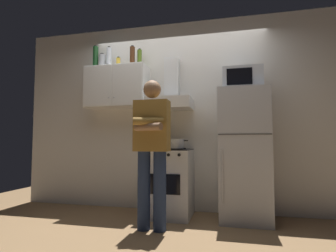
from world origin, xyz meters
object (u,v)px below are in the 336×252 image
(stove_oven, at_px, (169,182))
(microwave, at_px, (242,80))
(cooking_pot, at_px, (177,144))
(bottle_olive_oil, at_px, (140,58))
(range_hood, at_px, (171,96))
(bottle_vodka_clear, at_px, (109,58))
(upper_cabinet, at_px, (117,87))
(person_standing, at_px, (152,147))
(bottle_canister_steel, at_px, (102,61))
(bottle_rum_dark, at_px, (132,56))
(bottle_wine_green, at_px, (96,57))
(refrigerator, at_px, (244,155))
(bottle_spice_jar, at_px, (118,63))

(stove_oven, distance_m, microwave, 1.62)
(cooking_pot, height_order, bottle_olive_oil, bottle_olive_oil)
(range_hood, height_order, bottle_vodka_clear, bottle_vodka_clear)
(upper_cabinet, xyz_separation_m, person_standing, (0.75, -0.73, -0.85))
(upper_cabinet, height_order, bottle_canister_steel, bottle_canister_steel)
(bottle_vodka_clear, bearing_deg, range_hood, -0.13)
(bottle_vodka_clear, xyz_separation_m, bottle_rum_dark, (0.37, -0.00, -0.01))
(cooking_pot, distance_m, bottle_wine_green, 1.82)
(upper_cabinet, distance_m, range_hood, 0.81)
(upper_cabinet, xyz_separation_m, cooking_pot, (0.93, -0.24, -0.82))
(refrigerator, height_order, cooking_pot, refrigerator)
(range_hood, bearing_deg, cooking_pot, -62.12)
(bottle_olive_oil, height_order, bottle_spice_jar, bottle_olive_oil)
(stove_oven, bearing_deg, refrigerator, 0.04)
(bottle_rum_dark, bearing_deg, stove_oven, -12.35)
(bottle_wine_green, bearing_deg, bottle_rum_dark, 1.24)
(stove_oven, xyz_separation_m, bottle_vodka_clear, (-0.94, 0.13, 1.77))
(upper_cabinet, relative_size, bottle_olive_oil, 3.43)
(range_hood, xyz_separation_m, bottle_vodka_clear, (-0.94, 0.00, 0.61))
(stove_oven, xyz_separation_m, bottle_canister_steel, (-1.04, 0.12, 1.72))
(refrigerator, xyz_separation_m, microwave, (-0.00, 0.02, 0.94))
(upper_cabinet, distance_m, bottle_olive_oil, 0.54)
(bottle_vodka_clear, bearing_deg, person_standing, -39.67)
(refrigerator, bearing_deg, bottle_vodka_clear, 176.12)
(person_standing, distance_m, bottle_canister_steel, 1.75)
(stove_oven, bearing_deg, microwave, 1.15)
(bottle_wine_green, bearing_deg, cooking_pot, -10.27)
(range_hood, bearing_deg, person_standing, -93.91)
(bottle_olive_oil, bearing_deg, bottle_vodka_clear, -174.97)
(refrigerator, xyz_separation_m, cooking_pot, (-0.82, -0.12, 0.13))
(upper_cabinet, bearing_deg, bottle_canister_steel, -178.66)
(stove_oven, bearing_deg, cooking_pot, -42.49)
(stove_oven, height_order, cooking_pot, cooking_pot)
(bottle_canister_steel, bearing_deg, bottle_olive_oil, 5.01)
(person_standing, height_order, bottle_olive_oil, bottle_olive_oil)
(microwave, height_order, bottle_spice_jar, bottle_spice_jar)
(bottle_vodka_clear, height_order, bottle_rum_dark, bottle_vodka_clear)
(refrigerator, distance_m, bottle_canister_steel, 2.41)
(upper_cabinet, height_order, person_standing, upper_cabinet)
(stove_oven, height_order, bottle_canister_steel, bottle_canister_steel)
(stove_oven, distance_m, bottle_olive_oil, 1.81)
(bottle_canister_steel, relative_size, bottle_rum_dark, 0.73)
(bottle_vodka_clear, bearing_deg, upper_cabinet, -1.44)
(range_hood, relative_size, person_standing, 0.46)
(cooking_pot, bearing_deg, upper_cabinet, 165.27)
(bottle_spice_jar, bearing_deg, bottle_olive_oil, 3.81)
(microwave, distance_m, bottle_wine_green, 2.15)
(bottle_wine_green, distance_m, bottle_olive_oil, 0.67)
(bottle_canister_steel, bearing_deg, refrigerator, -3.42)
(bottle_canister_steel, xyz_separation_m, bottle_rum_dark, (0.47, 0.00, 0.04))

